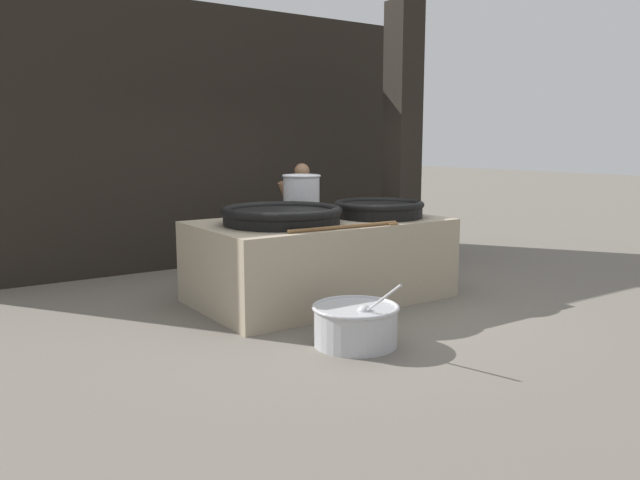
# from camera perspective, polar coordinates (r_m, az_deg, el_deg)

# --- Properties ---
(ground_plane) EXTENTS (60.00, 60.00, 0.00)m
(ground_plane) POSITION_cam_1_polar(r_m,az_deg,el_deg) (7.47, -0.00, -5.36)
(ground_plane) COLOR slate
(back_wall) EXTENTS (7.47, 0.24, 3.83)m
(back_wall) POSITION_cam_1_polar(r_m,az_deg,el_deg) (9.65, -9.43, 9.24)
(back_wall) COLOR black
(back_wall) RESTS_ON ground_plane
(support_pillar) EXTENTS (0.42, 0.42, 3.83)m
(support_pillar) POSITION_cam_1_polar(r_m,az_deg,el_deg) (9.33, 7.53, 9.30)
(support_pillar) COLOR black
(support_pillar) RESTS_ON ground_plane
(hearth_platform) EXTENTS (2.88, 1.70, 0.94)m
(hearth_platform) POSITION_cam_1_polar(r_m,az_deg,el_deg) (7.36, -0.00, -1.81)
(hearth_platform) COLOR tan
(hearth_platform) RESTS_ON ground_plane
(giant_wok_near) EXTENTS (1.35, 1.35, 0.20)m
(giant_wok_near) POSITION_cam_1_polar(r_m,az_deg,el_deg) (6.93, -3.52, 2.32)
(giant_wok_near) COLOR black
(giant_wok_near) RESTS_ON hearth_platform
(giant_wok_far) EXTENTS (1.09, 1.09, 0.20)m
(giant_wok_far) POSITION_cam_1_polar(r_m,az_deg,el_deg) (7.60, 5.41, 2.90)
(giant_wok_far) COLOR black
(giant_wok_far) RESTS_ON hearth_platform
(stock_pot) EXTENTS (0.48, 0.48, 0.50)m
(stock_pot) POSITION_cam_1_polar(r_m,az_deg,el_deg) (7.82, -1.71, 4.23)
(stock_pot) COLOR #B7B7BC
(stock_pot) RESTS_ON hearth_platform
(stirring_paddle) EXTENTS (1.37, 0.13, 0.04)m
(stirring_paddle) POSITION_cam_1_polar(r_m,az_deg,el_deg) (6.61, 2.69, 1.24)
(stirring_paddle) COLOR brown
(stirring_paddle) RESTS_ON hearth_platform
(cook) EXTENTS (0.36, 0.56, 1.55)m
(cook) POSITION_cam_1_polar(r_m,az_deg,el_deg) (8.77, -1.70, 2.37)
(cook) COLOR brown
(cook) RESTS_ON ground_plane
(prep_bowl_vegetables) EXTENTS (0.80, 1.05, 0.70)m
(prep_bowl_vegetables) POSITION_cam_1_polar(r_m,az_deg,el_deg) (5.77, 3.28, -7.58)
(prep_bowl_vegetables) COLOR #B7B7BC
(prep_bowl_vegetables) RESTS_ON ground_plane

